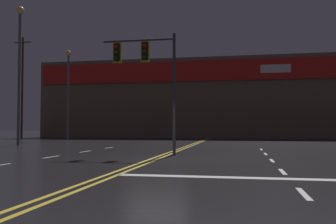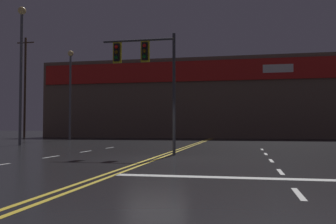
{
  "view_description": "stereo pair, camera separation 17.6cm",
  "coord_description": "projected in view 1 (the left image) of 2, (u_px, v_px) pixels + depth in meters",
  "views": [
    {
      "loc": [
        3.37,
        -14.8,
        1.29
      ],
      "look_at": [
        0.0,
        2.74,
        2.0
      ],
      "focal_mm": 40.0,
      "sensor_mm": 36.0,
      "label": 1
    },
    {
      "loc": [
        3.54,
        -14.76,
        1.29
      ],
      "look_at": [
        0.0,
        2.74,
        2.0
      ],
      "focal_mm": 40.0,
      "sensor_mm": 36.0,
      "label": 2
    }
  ],
  "objects": [
    {
      "name": "road_markings",
      "position": [
        171.0,
        161.0,
        14.05
      ],
      "size": [
        13.57,
        60.0,
        0.01
      ],
      "color": "gold",
      "rests_on": "ground"
    },
    {
      "name": "streetlight_far_median",
      "position": [
        68.0,
        82.0,
        36.85
      ],
      "size": [
        0.56,
        0.56,
        8.86
      ],
      "color": "#59595E",
      "rests_on": "ground"
    },
    {
      "name": "ground_plane",
      "position": [
        155.0,
        159.0,
        15.1
      ],
      "size": [
        200.0,
        200.0,
        0.0
      ],
      "primitive_type": "plane",
      "color": "black"
    },
    {
      "name": "building_backdrop",
      "position": [
        212.0,
        100.0,
        46.98
      ],
      "size": [
        41.42,
        10.23,
        9.26
      ],
      "color": "brown",
      "rests_on": "ground"
    },
    {
      "name": "streetlight_far_left",
      "position": [
        19.0,
        57.0,
        26.43
      ],
      "size": [
        0.56,
        0.56,
        9.87
      ],
      "color": "#59595E",
      "rests_on": "ground"
    },
    {
      "name": "traffic_signal_median",
      "position": [
        145.0,
        64.0,
        17.49
      ],
      "size": [
        3.5,
        0.36,
        5.61
      ],
      "color": "#38383D",
      "rests_on": "ground"
    },
    {
      "name": "utility_pole_row",
      "position": [
        185.0,
        86.0,
        40.94
      ],
      "size": [
        45.48,
        0.26,
        12.05
      ],
      "color": "#4C3828",
      "rests_on": "ground"
    }
  ]
}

